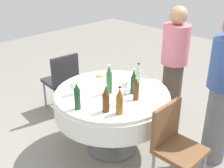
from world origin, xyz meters
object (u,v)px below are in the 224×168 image
bottle_dark_green_outer (134,82)px  chair_right (62,78)px  bottle_brown_north (106,99)px  bottle_brown_mid (136,90)px  bottle_clear_near (138,77)px  plate_rear (100,76)px  person_near (174,64)px  plate_left (130,79)px  bottle_dark_green_inner (77,97)px  dining_table (112,104)px  wine_glass_mid (124,85)px  plate_south (116,101)px  bottle_amber_front (120,101)px  chair_inner (174,141)px  person_outer (223,91)px  plate_west (88,87)px  wine_glass_front (73,86)px  bottle_green_right (109,80)px

bottle_dark_green_outer → chair_right: bearing=91.4°
bottle_brown_north → bottle_brown_mid: bearing=-6.8°
bottle_clear_near → plate_rear: 0.54m
person_near → plate_left: bearing=-98.0°
bottle_dark_green_inner → dining_table: bearing=2.9°
bottle_brown_mid → wine_glass_mid: bottle_brown_mid is taller
bottle_dark_green_inner → plate_south: bearing=-23.2°
person_near → bottle_brown_mid: bearing=-73.6°
chair_right → bottle_amber_front: bearing=-98.6°
plate_south → person_near: bearing=5.2°
bottle_clear_near → plate_rear: bottle_clear_near is taller
plate_rear → person_near: bearing=-27.2°
dining_table → plate_rear: 0.45m
bottle_brown_mid → chair_inner: bottle_brown_mid is taller
bottle_brown_north → person_outer: person_outer is taller
plate_west → person_near: size_ratio=0.14×
bottle_amber_front → person_outer: (0.93, -0.55, -0.02)m
plate_left → bottle_dark_green_inner: bearing=-173.7°
dining_table → bottle_dark_green_inner: 0.56m
plate_south → plate_west: bearing=88.5°
plate_rear → person_near: 0.99m
bottle_dark_green_inner → chair_right: bottle_dark_green_inner is taller
bottle_brown_north → wine_glass_front: bottle_brown_north is taller
bottle_dark_green_inner → person_outer: bearing=-37.8°
bottle_dark_green_outer → wine_glass_mid: bottle_dark_green_outer is taller
bottle_brown_mid → wine_glass_mid: bearing=87.1°
wine_glass_front → chair_right: 1.01m
bottle_dark_green_inner → bottle_brown_north: bearing=-54.8°
bottle_dark_green_outer → bottle_dark_green_inner: (-0.63, 0.15, 0.00)m
bottle_brown_mid → person_outer: 0.87m
bottle_dark_green_outer → chair_inner: (-0.15, -0.64, -0.35)m
bottle_brown_mid → chair_inner: 0.62m
bottle_amber_front → bottle_brown_mid: (0.32, 0.07, -0.02)m
plate_south → bottle_dark_green_inner: bearing=156.8°
dining_table → bottle_green_right: 0.30m
plate_west → bottle_amber_front: bearing=-103.6°
bottle_brown_mid → plate_south: bearing=147.1°
wine_glass_front → plate_south: (0.20, -0.42, -0.09)m
plate_left → person_near: person_near is taller
person_near → bottle_brown_north: bearing=-78.8°
bottle_dark_green_inner → plate_left: size_ratio=1.14×
bottle_brown_north → person_near: (1.38, 0.18, -0.07)m
wine_glass_mid → person_near: (1.00, 0.05, -0.04)m
bottle_clear_near → chair_inner: (-0.27, -0.68, -0.36)m
bottle_dark_green_inner → chair_right: 1.32m
bottle_brown_north → person_outer: size_ratio=0.17×
bottle_brown_north → chair_right: size_ratio=0.32×
person_outer → bottle_brown_mid: bearing=-81.4°
bottle_amber_front → chair_right: size_ratio=0.32×
dining_table → person_outer: person_outer is taller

